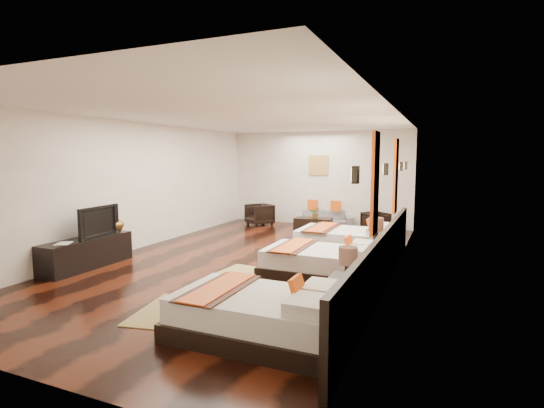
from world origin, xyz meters
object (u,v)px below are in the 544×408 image
at_px(coffee_table, 313,225).
at_px(table_plant, 316,213).
at_px(bed_mid, 323,263).
at_px(book, 57,244).
at_px(nightstand_a, 347,291).
at_px(bed_near, 261,315).
at_px(tv, 95,221).
at_px(sofa, 324,218).
at_px(armchair_left, 259,215).
at_px(bed_far, 348,241).
at_px(figurine, 115,223).
at_px(armchair_right, 376,222).
at_px(tv_console, 87,253).
at_px(nightstand_b, 375,253).

bearing_deg(coffee_table, table_plant, -38.36).
bearing_deg(bed_mid, book, -157.69).
bearing_deg(nightstand_a, bed_near, -126.41).
distance_m(tv, sofa, 6.56).
relative_size(sofa, armchair_left, 2.35).
distance_m(bed_far, nightstand_a, 3.44).
bearing_deg(bed_mid, figurine, -174.77).
relative_size(bed_far, armchair_left, 2.96).
distance_m(bed_far, table_plant, 2.47).
bearing_deg(armchair_left, table_plant, 18.17).
xyz_separation_m(bed_near, armchair_right, (0.13, 7.16, 0.02)).
relative_size(bed_mid, figurine, 5.36).
distance_m(sofa, coffee_table, 1.05).
distance_m(nightstand_a, tv_console, 4.96).
relative_size(nightstand_b, coffee_table, 0.97).
bearing_deg(nightstand_b, bed_mid, -137.23).
distance_m(bed_near, tv, 4.48).
bearing_deg(tv_console, table_plant, 60.26).
relative_size(book, table_plant, 1.04).
bearing_deg(armchair_right, coffee_table, 158.12).
bearing_deg(tv_console, bed_far, 35.03).
height_order(tv_console, table_plant, table_plant).
bearing_deg(nightstand_b, table_plant, 123.10).
xyz_separation_m(tv_console, tv, (0.05, 0.17, 0.56)).
height_order(nightstand_b, book, nightstand_b).
bearing_deg(bed_mid, tv_console, -165.37).
bearing_deg(bed_mid, bed_near, -90.00).
distance_m(bed_mid, armchair_right, 4.63).
relative_size(bed_near, nightstand_a, 2.20).
relative_size(nightstand_a, book, 2.97).
height_order(bed_far, tv, tv).
bearing_deg(tv, nightstand_a, -101.61).
xyz_separation_m(armchair_left, coffee_table, (1.86, -0.54, -0.12)).
height_order(figurine, armchair_left, figurine).
bearing_deg(figurine, book, -90.00).
bearing_deg(bed_mid, table_plant, 108.96).
distance_m(bed_near, armchair_left, 7.76).
height_order(nightstand_a, tv_console, nightstand_a).
bearing_deg(nightstand_b, nightstand_a, -90.00).
bearing_deg(bed_near, nightstand_b, 76.88).
relative_size(bed_far, coffee_table, 2.08).
height_order(nightstand_a, armchair_left, nightstand_a).
bearing_deg(nightstand_b, figurine, -167.70).
height_order(bed_mid, tv, tv).
bearing_deg(coffee_table, bed_near, -77.62).
bearing_deg(book, table_plant, 63.09).
distance_m(tv, figurine, 0.55).
bearing_deg(tv, sofa, -29.41).
bearing_deg(nightstand_a, coffee_table, 111.67).
bearing_deg(tv, table_plant, -34.98).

